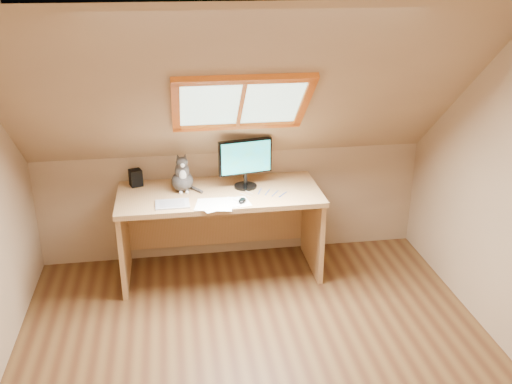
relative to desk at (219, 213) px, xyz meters
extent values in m
plane|color=brown|center=(0.15, -1.45, -0.55)|extent=(3.50, 3.50, 0.00)
cube|color=tan|center=(0.15, 0.30, -0.05)|extent=(3.50, 0.02, 1.00)
cube|color=silver|center=(0.15, -2.23, 1.85)|extent=(3.50, 1.95, 0.02)
cube|color=tan|center=(0.15, -0.48, 1.15)|extent=(3.50, 1.56, 1.41)
cube|color=#B2E0CC|center=(0.15, -0.40, 1.08)|extent=(0.90, 0.53, 0.48)
cube|color=#D56214|center=(0.15, -0.40, 1.08)|extent=(1.02, 0.64, 0.59)
cube|color=tan|center=(0.00, -0.07, 0.21)|extent=(1.71, 0.75, 0.04)
cube|color=tan|center=(-0.83, -0.07, -0.18)|extent=(0.04, 0.67, 0.74)
cube|color=tan|center=(0.83, -0.07, -0.18)|extent=(0.04, 0.67, 0.74)
cube|color=tan|center=(0.00, 0.27, -0.18)|extent=(1.61, 0.03, 0.52)
cylinder|color=black|center=(0.23, 0.00, 0.24)|extent=(0.20, 0.20, 0.02)
cylinder|color=black|center=(0.23, 0.00, 0.30)|extent=(0.03, 0.03, 0.11)
cube|color=black|center=(0.23, 0.00, 0.51)|extent=(0.46, 0.12, 0.30)
cube|color=#1385B9|center=(0.24, -0.03, 0.51)|extent=(0.42, 0.09, 0.27)
ellipsoid|color=#48423F|center=(-0.30, 0.02, 0.31)|extent=(0.20, 0.24, 0.16)
ellipsoid|color=#48423F|center=(-0.30, 0.00, 0.41)|extent=(0.13, 0.13, 0.17)
ellipsoid|color=silver|center=(-0.30, -0.05, 0.39)|extent=(0.06, 0.04, 0.10)
ellipsoid|color=#48423F|center=(-0.30, -0.03, 0.50)|extent=(0.10, 0.09, 0.09)
sphere|color=silver|center=(-0.30, -0.08, 0.49)|extent=(0.04, 0.04, 0.04)
cone|color=#48423F|center=(-0.33, -0.02, 0.55)|extent=(0.05, 0.05, 0.06)
cone|color=#48423F|center=(-0.27, -0.01, 0.55)|extent=(0.05, 0.05, 0.06)
cube|color=black|center=(-0.70, 0.18, 0.31)|extent=(0.13, 0.13, 0.15)
cube|color=#B2B2B7|center=(-0.40, -0.29, 0.24)|extent=(0.27, 0.20, 0.01)
ellipsoid|color=black|center=(0.16, -0.32, 0.25)|extent=(0.09, 0.12, 0.03)
cube|color=white|center=(0.00, -0.33, 0.23)|extent=(0.33, 0.27, 0.00)
cube|color=white|center=(0.00, -0.33, 0.24)|extent=(0.32, 0.24, 0.00)
cube|color=white|center=(0.00, -0.33, 0.24)|extent=(0.35, 0.30, 0.00)
cube|color=white|center=(0.00, -0.33, 0.24)|extent=(0.34, 0.28, 0.00)
camera|label=1|loc=(-0.38, -4.52, 2.08)|focal=40.00mm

